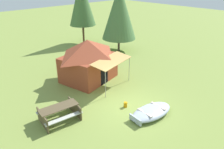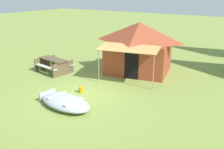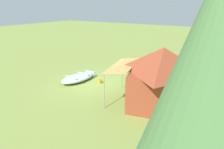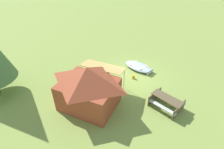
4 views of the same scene
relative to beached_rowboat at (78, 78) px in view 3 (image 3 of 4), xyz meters
name	(u,v)px [view 3 (image 3 of 4)]	position (x,y,z in m)	size (l,w,h in m)	color
ground_plane	(95,84)	(-0.13, 1.32, -0.21)	(80.00, 80.00, 0.00)	olive
beached_rowboat	(78,78)	(0.00, 0.00, 0.00)	(2.65, 1.51, 0.41)	#A4AFBE
canvas_cabin_tent	(162,76)	(0.32, 5.68, 1.27)	(4.13, 4.59, 2.85)	#983F26
picnic_table	(144,67)	(-3.69, 2.94, 0.28)	(2.09, 1.66, 0.79)	brown
cooler_box	(146,91)	(-0.43, 4.57, -0.02)	(0.59, 0.31, 0.39)	#AE2632
fuel_can	(100,81)	(-0.41, 1.47, -0.07)	(0.20, 0.20, 0.29)	orange
pine_tree_back_left	(224,78)	(6.26, 8.65, 3.47)	(3.13, 3.13, 6.13)	#4F3F37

